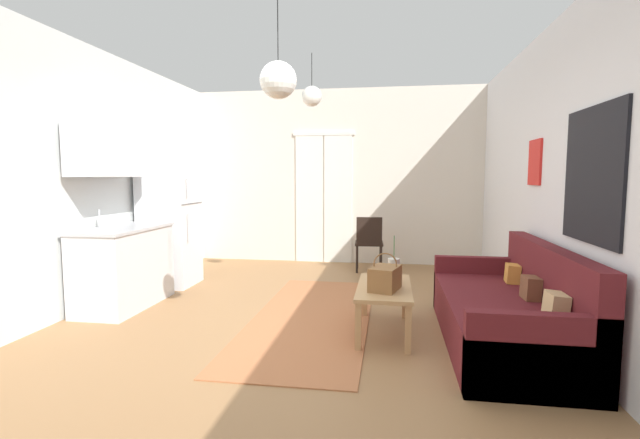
% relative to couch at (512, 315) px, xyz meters
% --- Properties ---
extents(ground_plane, '(5.31, 8.20, 0.10)m').
position_rel_couch_xyz_m(ground_plane, '(-1.93, -0.31, -0.32)').
color(ground_plane, '#996D44').
extents(wall_back, '(4.91, 0.13, 2.87)m').
position_rel_couch_xyz_m(wall_back, '(-1.94, 3.53, 1.16)').
color(wall_back, silver).
rests_on(wall_back, ground_plane).
extents(wall_right, '(0.12, 7.80, 2.87)m').
position_rel_couch_xyz_m(wall_right, '(0.47, -0.31, 1.17)').
color(wall_right, silver).
rests_on(wall_right, ground_plane).
extents(wall_left, '(0.12, 7.80, 2.87)m').
position_rel_couch_xyz_m(wall_left, '(-4.34, -0.31, 1.17)').
color(wall_left, silver).
rests_on(wall_left, ground_plane).
extents(area_rug, '(1.16, 3.08, 0.01)m').
position_rel_couch_xyz_m(area_rug, '(-1.82, 0.47, -0.26)').
color(area_rug, '#B26B42').
rests_on(area_rug, ground_plane).
extents(couch, '(0.92, 2.13, 0.86)m').
position_rel_couch_xyz_m(couch, '(0.00, 0.00, 0.00)').
color(couch, '#5B191E').
rests_on(couch, ground_plane).
extents(coffee_table, '(0.49, 1.03, 0.44)m').
position_rel_couch_xyz_m(coffee_table, '(-1.08, 0.14, 0.12)').
color(coffee_table, tan).
rests_on(coffee_table, ground_plane).
extents(bamboo_vase, '(0.11, 0.11, 0.45)m').
position_rel_couch_xyz_m(bamboo_vase, '(-1.00, 0.29, 0.29)').
color(bamboo_vase, beige).
rests_on(bamboo_vase, coffee_table).
extents(handbag, '(0.30, 0.38, 0.33)m').
position_rel_couch_xyz_m(handbag, '(-1.08, -0.01, 0.28)').
color(handbag, brown).
rests_on(handbag, coffee_table).
extents(refrigerator, '(0.66, 0.62, 1.69)m').
position_rel_couch_xyz_m(refrigerator, '(-3.92, 1.57, 0.58)').
color(refrigerator, white).
rests_on(refrigerator, ground_plane).
extents(kitchen_counter, '(0.61, 1.19, 2.02)m').
position_rel_couch_xyz_m(kitchen_counter, '(-3.97, 0.54, 0.49)').
color(kitchen_counter, silver).
rests_on(kitchen_counter, ground_plane).
extents(accent_chair, '(0.44, 0.42, 0.84)m').
position_rel_couch_xyz_m(accent_chair, '(-1.35, 2.80, 0.21)').
color(accent_chair, black).
rests_on(accent_chair, ground_plane).
extents(pendant_lamp_near, '(0.27, 0.27, 0.85)m').
position_rel_couch_xyz_m(pendant_lamp_near, '(-1.87, -0.65, 1.89)').
color(pendant_lamp_near, black).
extents(pendant_lamp_far, '(0.24, 0.24, 0.61)m').
position_rel_couch_xyz_m(pendant_lamp_far, '(-1.97, 1.33, 2.11)').
color(pendant_lamp_far, black).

